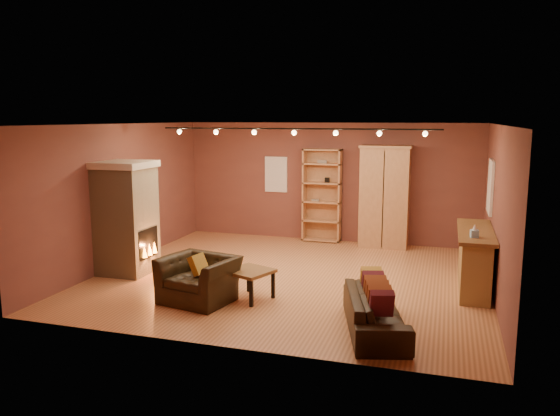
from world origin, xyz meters
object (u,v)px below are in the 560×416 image
(fireplace, at_px, (127,218))
(bar_counter, at_px, (474,259))
(armoire, at_px, (385,196))
(bookcase, at_px, (323,194))
(loveseat, at_px, (375,304))
(coffee_table, at_px, (250,274))
(armchair, at_px, (199,272))

(fireplace, height_order, bar_counter, fireplace)
(armoire, xyz_separation_m, bar_counter, (1.84, -2.67, -0.64))
(bookcase, height_order, armoire, armoire)
(loveseat, height_order, coffee_table, loveseat)
(armoire, relative_size, coffee_table, 2.77)
(loveseat, relative_size, coffee_table, 2.33)
(armchair, bearing_deg, fireplace, 162.61)
(bookcase, height_order, loveseat, bookcase)
(armoire, bearing_deg, coffee_table, -110.85)
(bookcase, bearing_deg, armoire, -6.86)
(bookcase, xyz_separation_m, loveseat, (1.95, -5.27, -0.73))
(fireplace, xyz_separation_m, bar_counter, (6.24, 0.89, -0.54))
(loveseat, height_order, armchair, armchair)
(armchair, xyz_separation_m, coffee_table, (0.75, 0.34, -0.07))
(fireplace, height_order, loveseat, fireplace)
(fireplace, distance_m, loveseat, 5.15)
(loveseat, bearing_deg, coffee_table, 55.17)
(armoire, distance_m, coffee_table, 4.70)
(fireplace, xyz_separation_m, armoire, (4.40, 3.56, 0.10))
(armchair, height_order, coffee_table, armchair)
(bookcase, relative_size, armoire, 0.95)
(bookcase, distance_m, loveseat, 5.67)
(armoire, xyz_separation_m, loveseat, (0.47, -5.10, -0.78))
(loveseat, xyz_separation_m, coffee_table, (-2.12, 0.76, 0.03))
(armoire, relative_size, bar_counter, 1.08)
(fireplace, distance_m, armoire, 5.66)
(loveseat, distance_m, coffee_table, 2.25)
(armchair, distance_m, coffee_table, 0.82)
(fireplace, bearing_deg, armoire, 38.95)
(bookcase, bearing_deg, bar_counter, -40.64)
(armchair, bearing_deg, bar_counter, 36.90)
(bookcase, distance_m, bar_counter, 4.41)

